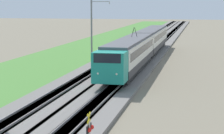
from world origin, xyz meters
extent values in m
cube|color=slate|center=(50.00, 0.00, 0.15)|extent=(240.00, 4.40, 0.30)
cube|color=slate|center=(50.00, -4.06, 0.15)|extent=(240.00, 4.40, 0.30)
cube|color=#4C4238|center=(50.00, 0.00, 0.15)|extent=(240.00, 1.57, 0.30)
cube|color=gray|center=(50.00, 0.53, 0.38)|extent=(240.00, 0.07, 0.15)
cube|color=gray|center=(50.00, -0.53, 0.38)|extent=(240.00, 0.07, 0.15)
cube|color=#4C4238|center=(50.00, -4.06, 0.15)|extent=(240.00, 1.57, 0.30)
cube|color=gray|center=(50.00, -3.53, 0.38)|extent=(240.00, 0.07, 0.15)
cube|color=gray|center=(50.00, -4.60, 0.38)|extent=(240.00, 0.07, 0.15)
cube|color=#4C8438|center=(50.00, 6.70, 0.06)|extent=(240.00, 13.80, 0.12)
cube|color=teal|center=(18.49, -4.06, 2.30)|extent=(2.29, 2.77, 2.61)
cube|color=black|center=(18.15, -4.06, 3.18)|extent=(1.65, 2.31, 0.78)
sphere|color=#F2EAC6|center=(17.40, -3.27, 1.88)|extent=(0.20, 0.20, 0.20)
sphere|color=#F2EAC6|center=(17.40, -4.86, 1.88)|extent=(0.20, 0.20, 0.20)
cube|color=#2D2D33|center=(29.14, -4.06, 1.37)|extent=(19.00, 2.88, 0.73)
cube|color=silver|center=(29.14, -4.06, 2.67)|extent=(19.00, 2.88, 1.88)
cube|color=black|center=(29.14, -4.06, 2.82)|extent=(17.48, 2.90, 0.79)
cube|color=#515156|center=(29.14, -4.06, 3.73)|extent=(19.00, 2.65, 0.25)
cube|color=black|center=(29.14, -4.06, 0.72)|extent=(18.05, 2.45, 0.55)
cylinder|color=black|center=(21.44, -3.53, 0.88)|extent=(0.86, 0.12, 0.86)
cylinder|color=black|center=(21.44, -4.60, 0.88)|extent=(0.86, 0.12, 0.86)
cube|color=#2D2D33|center=(49.89, -4.06, 1.37)|extent=(21.30, 2.88, 0.73)
cube|color=silver|center=(49.89, -4.06, 2.67)|extent=(21.30, 2.88, 1.88)
cube|color=black|center=(49.89, -4.06, 2.82)|extent=(19.59, 2.90, 0.79)
cube|color=#515156|center=(49.89, -4.06, 3.73)|extent=(21.30, 2.65, 0.25)
cube|color=black|center=(49.89, -4.06, 0.72)|extent=(20.23, 2.45, 0.55)
cylinder|color=black|center=(31.99, -3.89, 4.41)|extent=(0.06, 0.33, 1.08)
cylinder|color=black|center=(31.99, -4.24, 4.41)|extent=(0.06, 0.33, 1.08)
cube|color=black|center=(21.44, -4.06, 0.00)|extent=(0.10, 0.10, 0.00)
cube|color=black|center=(0.28, -6.99, 2.28)|extent=(0.70, 0.06, 0.36)
sphere|color=red|center=(0.50, -7.06, 2.28)|extent=(0.20, 0.20, 0.20)
sphere|color=red|center=(0.05, -7.06, 2.28)|extent=(0.20, 0.20, 0.20)
cube|color=yellow|center=(0.28, -6.99, 2.75)|extent=(0.49, 0.03, 0.49)
cube|color=yellow|center=(0.28, -6.99, 2.75)|extent=(0.49, 0.03, 0.49)
cylinder|color=slate|center=(37.95, 2.53, 4.41)|extent=(0.22, 0.22, 8.82)
cylinder|color=slate|center=(37.95, 1.33, 7.92)|extent=(0.08, 2.40, 0.08)
cylinder|color=#B2ADA8|center=(37.95, 0.13, 7.72)|extent=(0.10, 0.10, 0.30)
camera|label=1|loc=(-17.46, -11.68, 7.63)|focal=70.00mm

